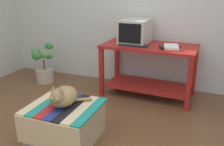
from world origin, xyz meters
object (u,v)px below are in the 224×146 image
object	(u,v)px
stapler	(162,48)
potted_plant	(44,67)
desk	(149,61)
keyboard	(133,45)
book	(171,47)
ottoman_with_blanket	(65,122)
tv_monitor	(135,31)
cat	(63,96)

from	to	relation	value
stapler	potted_plant	bearing A→B (deg)	148.03
potted_plant	stapler	distance (m)	2.03
desk	keyboard	size ratio (longest dim) A/B	3.35
keyboard	stapler	size ratio (longest dim) A/B	3.64
keyboard	book	size ratio (longest dim) A/B	1.46
potted_plant	ottoman_with_blanket	bearing A→B (deg)	-48.18
desk	tv_monitor	size ratio (longest dim) A/B	2.56
desk	book	distance (m)	0.41
cat	stapler	world-z (taller)	stapler
tv_monitor	stapler	size ratio (longest dim) A/B	4.76
book	cat	bearing A→B (deg)	-133.45
book	ottoman_with_blanket	world-z (taller)	book
ottoman_with_blanket	potted_plant	bearing A→B (deg)	131.82
desk	ottoman_with_blanket	xyz separation A→B (m)	(-0.55, -1.44, -0.33)
desk	book	bearing A→B (deg)	-9.18
tv_monitor	potted_plant	size ratio (longest dim) A/B	0.81
cat	ottoman_with_blanket	bearing A→B (deg)	-81.90
desk	ottoman_with_blanket	world-z (taller)	desk
tv_monitor	cat	size ratio (longest dim) A/B	1.24
keyboard	ottoman_with_blanket	distance (m)	1.47
cat	desk	bearing A→B (deg)	62.08
stapler	keyboard	bearing A→B (deg)	144.23
ottoman_with_blanket	keyboard	bearing A→B (deg)	74.88
desk	stapler	size ratio (longest dim) A/B	12.17
book	stapler	world-z (taller)	stapler
book	ottoman_with_blanket	size ratio (longest dim) A/B	0.39
book	stapler	bearing A→B (deg)	-141.37
keyboard	cat	world-z (taller)	keyboard
stapler	book	bearing A→B (deg)	21.20
ottoman_with_blanket	stapler	distance (m)	1.58
tv_monitor	book	world-z (taller)	tv_monitor
desk	stapler	distance (m)	0.38
book	stapler	xyz separation A→B (m)	(-0.11, -0.13, 0.00)
tv_monitor	book	distance (m)	0.58
potted_plant	desk	bearing A→B (deg)	2.93
cat	book	bearing A→B (deg)	50.95
ottoman_with_blanket	cat	bearing A→B (deg)	105.28
keyboard	stapler	bearing A→B (deg)	-6.02
tv_monitor	potted_plant	bearing A→B (deg)	-171.64
cat	potted_plant	distance (m)	1.83
keyboard	potted_plant	size ratio (longest dim) A/B	0.62
keyboard	stapler	world-z (taller)	stapler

